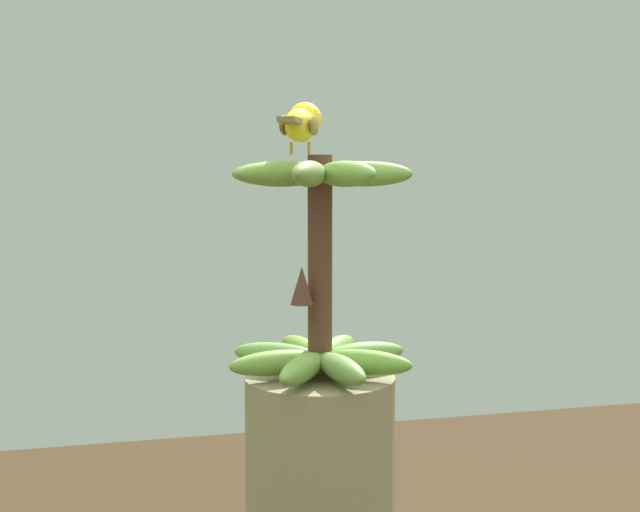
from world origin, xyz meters
The scene contains 2 objects.
banana_bunch centered at (0.00, 0.00, 1.55)m, with size 0.31×0.31×0.36m.
perched_bird centered at (0.02, 0.02, 1.78)m, with size 0.20×0.10×0.09m.
Camera 1 is at (-1.27, 0.31, 1.70)m, focal length 46.49 mm.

